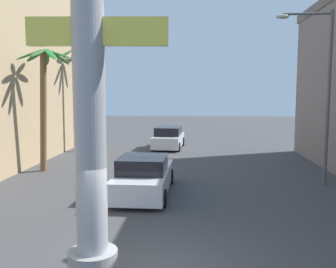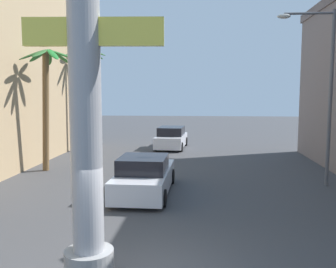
{
  "view_description": "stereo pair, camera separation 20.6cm",
  "coord_description": "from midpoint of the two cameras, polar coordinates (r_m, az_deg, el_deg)",
  "views": [
    {
      "loc": [
        0.89,
        -7.59,
        4.04
      ],
      "look_at": [
        0.0,
        5.6,
        2.57
      ],
      "focal_mm": 40.0,
      "sensor_mm": 36.0,
      "label": 1
    },
    {
      "loc": [
        1.1,
        -7.58,
        4.04
      ],
      "look_at": [
        0.0,
        5.6,
        2.57
      ],
      "focal_mm": 40.0,
      "sensor_mm": 36.0,
      "label": 2
    }
  ],
  "objects": [
    {
      "name": "palm_tree_mid_left",
      "position": [
        19.98,
        -17.73,
        6.57
      ],
      "size": [
        2.79,
        2.8,
        6.27
      ],
      "color": "brown",
      "rests_on": "ground"
    },
    {
      "name": "car_lead",
      "position": [
        15.02,
        -3.21,
        -6.5
      ],
      "size": [
        2.13,
        4.95,
        1.56
      ],
      "color": "black",
      "rests_on": "ground"
    },
    {
      "name": "street_lamp",
      "position": [
        17.35,
        22.81,
        7.34
      ],
      "size": [
        2.41,
        0.28,
        7.48
      ],
      "color": "#59595E",
      "rests_on": "ground"
    },
    {
      "name": "neon_sign_pole",
      "position": [
        7.87,
        -11.89,
        13.56
      ],
      "size": [
        3.17,
        1.05,
        10.33
      ],
      "color": "#9E9EA3",
      "rests_on": "ground"
    },
    {
      "name": "ground_plane",
      "position": [
        18.07,
        1.49,
        -6.57
      ],
      "size": [
        93.61,
        93.61,
        0.0
      ],
      "primitive_type": "plane",
      "color": "#424244"
    },
    {
      "name": "car_far",
      "position": [
        27.17,
        0.72,
        -0.63
      ],
      "size": [
        2.26,
        4.37,
        1.56
      ],
      "color": "black",
      "rests_on": "ground"
    },
    {
      "name": "palm_tree_far_left",
      "position": [
        26.44,
        -12.44,
        8.03
      ],
      "size": [
        3.35,
        3.01,
        7.16
      ],
      "color": "brown",
      "rests_on": "ground"
    }
  ]
}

